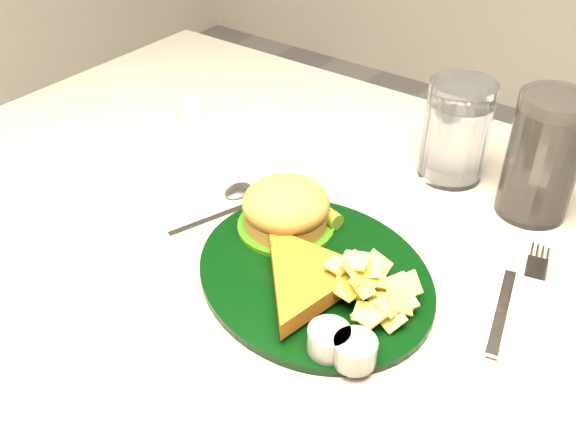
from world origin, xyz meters
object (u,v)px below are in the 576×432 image
at_px(fork_napkin, 505,305).
at_px(water_glass, 456,131).
at_px(cola_glass, 543,157).
at_px(dinner_plate, 315,254).

bearing_deg(fork_napkin, water_glass, 114.68).
height_order(water_glass, cola_glass, cola_glass).
height_order(cola_glass, fork_napkin, cola_glass).
distance_m(dinner_plate, fork_napkin, 0.19).
bearing_deg(cola_glass, fork_napkin, -77.62).
relative_size(dinner_plate, water_glass, 2.15).
distance_m(dinner_plate, water_glass, 0.27).
relative_size(cola_glass, fork_napkin, 0.93).
bearing_deg(cola_glass, dinner_plate, -118.91).
distance_m(water_glass, fork_napkin, 0.25).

